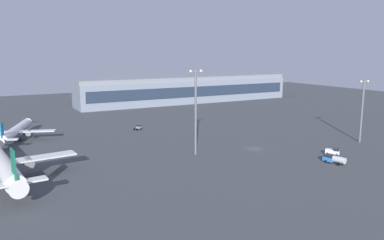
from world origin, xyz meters
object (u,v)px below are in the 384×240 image
(apron_light_central, at_px, (196,107))
(apron_light_west, at_px, (362,106))
(airplane_taxiway_distant, at_px, (15,131))
(fuel_truck, at_px, (334,159))
(pushback_tug, at_px, (139,127))
(maintenance_van, at_px, (333,151))
(airplane_far_stand, at_px, (0,162))

(apron_light_central, relative_size, apron_light_west, 1.20)
(apron_light_west, bearing_deg, airplane_taxiway_distant, 150.13)
(fuel_truck, bearing_deg, pushback_tug, 103.35)
(pushback_tug, bearing_deg, apron_light_west, 23.21)
(airplane_taxiway_distant, xyz_separation_m, apron_light_central, (47.91, -47.43, 11.65))
(pushback_tug, distance_m, apron_light_central, 46.67)
(fuel_truck, relative_size, apron_light_west, 0.30)
(apron_light_central, distance_m, apron_light_west, 60.71)
(pushback_tug, height_order, fuel_truck, fuel_truck)
(maintenance_van, relative_size, apron_light_west, 0.20)
(maintenance_van, relative_size, apron_light_central, 0.17)
(pushback_tug, relative_size, apron_light_central, 0.13)
(fuel_truck, bearing_deg, airplane_far_stand, 149.82)
(airplane_taxiway_distant, distance_m, fuel_truck, 108.22)
(fuel_truck, xyz_separation_m, maintenance_van, (6.79, 6.25, -0.19))
(airplane_taxiway_distant, distance_m, apron_light_central, 68.42)
(airplane_taxiway_distant, relative_size, maintenance_van, 7.66)
(maintenance_van, xyz_separation_m, apron_light_central, (-36.82, 21.37, 13.91))
(airplane_far_stand, height_order, pushback_tug, airplane_far_stand)
(apron_light_central, bearing_deg, fuel_truck, -42.62)
(fuel_truck, bearing_deg, airplane_taxiway_distant, 125.45)
(pushback_tug, distance_m, fuel_truck, 78.90)
(airplane_taxiway_distant, height_order, pushback_tug, airplane_taxiway_distant)
(pushback_tug, relative_size, apron_light_west, 0.16)
(airplane_far_stand, distance_m, apron_light_west, 114.75)
(pushback_tug, height_order, maintenance_van, maintenance_van)
(airplane_taxiway_distant, bearing_deg, airplane_far_stand, -79.31)
(airplane_far_stand, height_order, apron_light_central, apron_light_central)
(pushback_tug, xyz_separation_m, fuel_truck, (32.06, -72.10, 0.30))
(airplane_far_stand, xyz_separation_m, apron_light_central, (54.25, -2.30, 10.51))
(airplane_taxiway_distant, relative_size, apron_light_central, 1.30)
(fuel_truck, distance_m, maintenance_van, 9.24)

